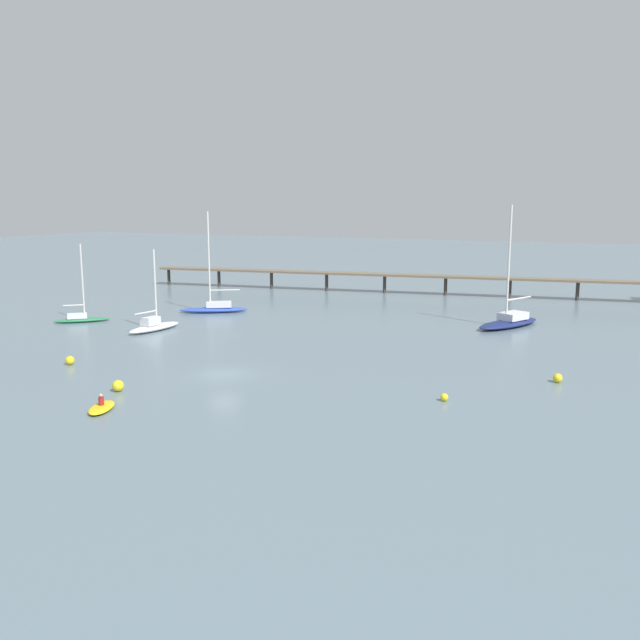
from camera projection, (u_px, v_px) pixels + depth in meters
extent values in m
plane|color=slate|center=(225.00, 374.00, 53.48)|extent=(400.00, 400.00, 0.00)
cube|color=brown|center=(415.00, 276.00, 99.88)|extent=(84.39, 14.71, 0.30)
cylinder|color=#38332D|center=(169.00, 277.00, 111.76)|extent=(0.50, 0.50, 2.65)
cylinder|color=#38332D|center=(219.00, 278.00, 109.18)|extent=(0.50, 0.50, 2.65)
cylinder|color=#38332D|center=(272.00, 280.00, 106.59)|extent=(0.50, 0.50, 2.65)
cylinder|color=#38332D|center=(327.00, 282.00, 104.01)|extent=(0.50, 0.50, 2.65)
cylinder|color=#38332D|center=(385.00, 284.00, 101.43)|extent=(0.50, 0.50, 2.65)
cylinder|color=#38332D|center=(446.00, 286.00, 98.85)|extent=(0.50, 0.50, 2.65)
cylinder|color=#38332D|center=(510.00, 289.00, 96.27)|extent=(0.50, 0.50, 2.65)
cylinder|color=#38332D|center=(578.00, 291.00, 93.69)|extent=(0.50, 0.50, 2.65)
ellipsoid|color=#2D4CB7|center=(214.00, 310.00, 83.51)|extent=(8.17, 6.02, 0.67)
cube|color=silver|center=(219.00, 304.00, 83.47)|extent=(3.35, 2.77, 0.70)
cylinder|color=silver|center=(209.00, 260.00, 82.37)|extent=(0.22, 0.22, 11.89)
cylinder|color=silver|center=(225.00, 290.00, 83.25)|extent=(3.27, 2.09, 0.18)
ellipsoid|color=navy|center=(509.00, 323.00, 73.96)|extent=(6.90, 10.22, 0.74)
cube|color=silver|center=(513.00, 316.00, 74.33)|extent=(3.25, 3.80, 0.80)
cylinder|color=silver|center=(509.00, 264.00, 72.48)|extent=(0.24, 0.24, 12.67)
cylinder|color=silver|center=(519.00, 298.00, 74.62)|extent=(2.11, 4.18, 0.19)
ellipsoid|color=white|center=(155.00, 327.00, 71.68)|extent=(2.75, 7.18, 0.70)
cube|color=silver|center=(150.00, 321.00, 71.07)|extent=(1.54, 1.95, 0.88)
cylinder|color=silver|center=(155.00, 287.00, 71.21)|extent=(0.20, 0.20, 8.05)
cylinder|color=silver|center=(145.00, 313.00, 70.37)|extent=(0.54, 3.09, 0.16)
ellipsoid|color=#287F4C|center=(82.00, 320.00, 76.97)|extent=(5.57, 5.43, 0.44)
cube|color=silver|center=(77.00, 316.00, 76.72)|extent=(2.33, 2.30, 0.57)
cylinder|color=silver|center=(82.00, 281.00, 76.28)|extent=(0.19, 0.19, 8.57)
cylinder|color=silver|center=(73.00, 305.00, 76.40)|extent=(1.75, 1.68, 0.16)
ellipsoid|color=yellow|center=(102.00, 408.00, 44.26)|extent=(2.60, 3.48, 0.35)
cylinder|color=maroon|center=(101.00, 401.00, 44.18)|extent=(0.48, 0.48, 0.55)
sphere|color=tan|center=(101.00, 395.00, 44.11)|extent=(0.24, 0.24, 0.24)
sphere|color=yellow|center=(558.00, 378.00, 51.00)|extent=(0.72, 0.72, 0.72)
sphere|color=yellow|center=(118.00, 386.00, 48.60)|extent=(0.85, 0.85, 0.85)
sphere|color=yellow|center=(70.00, 360.00, 56.60)|extent=(0.76, 0.76, 0.76)
sphere|color=yellow|center=(444.00, 397.00, 46.28)|extent=(0.55, 0.55, 0.55)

